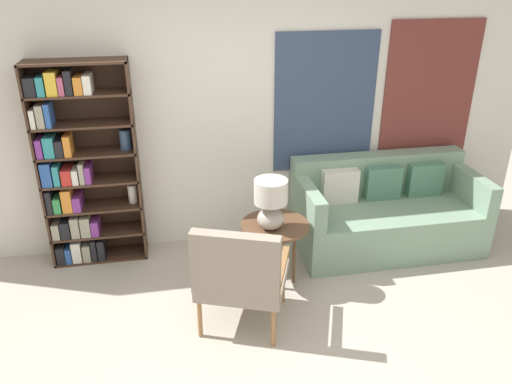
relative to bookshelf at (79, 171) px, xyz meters
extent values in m
plane|color=#B2A899|center=(1.30, -1.84, -0.91)|extent=(14.00, 14.00, 0.00)
cube|color=silver|center=(1.30, 0.19, 0.44)|extent=(6.40, 0.06, 2.70)
cube|color=#334260|center=(2.33, 0.14, 0.47)|extent=(1.00, 0.02, 1.34)
cube|color=brown|center=(3.41, 0.14, 0.53)|extent=(0.96, 0.02, 1.40)
cube|color=#422B1E|center=(-0.32, 0.01, 0.03)|extent=(0.02, 0.30, 1.88)
cube|color=#422B1E|center=(0.52, 0.01, 0.03)|extent=(0.02, 0.30, 1.88)
cube|color=#422B1E|center=(0.10, 0.01, 0.96)|extent=(0.86, 0.30, 0.02)
cube|color=#422B1E|center=(0.10, 0.01, -0.90)|extent=(0.86, 0.30, 0.02)
cube|color=#422B1E|center=(0.10, 0.15, 0.03)|extent=(0.86, 0.01, 1.88)
cube|color=#422B1E|center=(0.10, 0.01, -0.63)|extent=(0.86, 0.30, 0.02)
cube|color=black|center=(-0.27, -0.03, -0.80)|extent=(0.07, 0.22, 0.17)
cube|color=#2D56A8|center=(-0.20, -0.02, -0.81)|extent=(0.05, 0.23, 0.15)
cube|color=silver|center=(-0.12, -0.04, -0.78)|extent=(0.08, 0.18, 0.21)
cube|color=gray|center=(-0.03, -0.04, -0.80)|extent=(0.07, 0.19, 0.17)
cube|color=black|center=(0.04, -0.05, -0.78)|extent=(0.05, 0.18, 0.21)
cube|color=black|center=(0.10, -0.04, -0.78)|extent=(0.06, 0.20, 0.20)
cube|color=#422B1E|center=(0.10, 0.01, -0.36)|extent=(0.86, 0.30, 0.02)
cube|color=gray|center=(-0.27, -0.04, -0.54)|extent=(0.07, 0.19, 0.15)
cube|color=black|center=(-0.19, -0.01, -0.54)|extent=(0.08, 0.25, 0.16)
cube|color=gray|center=(-0.10, -0.01, -0.52)|extent=(0.07, 0.25, 0.20)
cube|color=gray|center=(-0.01, -0.05, -0.52)|extent=(0.09, 0.17, 0.19)
cube|color=#7A338C|center=(0.07, -0.01, -0.55)|extent=(0.07, 0.25, 0.15)
cube|color=#422B1E|center=(0.10, 0.01, -0.10)|extent=(0.86, 0.30, 0.02)
cube|color=black|center=(-0.28, -0.01, -0.25)|extent=(0.05, 0.24, 0.22)
cube|color=#338C4C|center=(-0.22, -0.05, -0.28)|extent=(0.06, 0.18, 0.14)
cube|color=orange|center=(-0.13, -0.04, -0.25)|extent=(0.08, 0.20, 0.21)
cube|color=#7A338C|center=(-0.05, -0.02, -0.28)|extent=(0.07, 0.24, 0.14)
cylinder|color=beige|center=(0.44, 0.01, -0.26)|extent=(0.08, 0.08, 0.18)
cube|color=#422B1E|center=(0.10, 0.01, 0.17)|extent=(0.86, 0.30, 0.02)
cube|color=#2D56A8|center=(-0.26, -0.05, 0.02)|extent=(0.09, 0.18, 0.22)
cube|color=teal|center=(-0.18, -0.02, 0.00)|extent=(0.05, 0.22, 0.19)
cube|color=red|center=(-0.10, -0.03, -0.02)|extent=(0.08, 0.21, 0.14)
cube|color=silver|center=(-0.02, -0.04, -0.02)|extent=(0.05, 0.18, 0.14)
cube|color=gray|center=(0.03, -0.01, 0.01)|extent=(0.04, 0.25, 0.19)
cube|color=#7A338C|center=(0.08, -0.01, -0.01)|extent=(0.05, 0.25, 0.16)
cube|color=#422B1E|center=(0.10, 0.01, 0.43)|extent=(0.86, 0.30, 0.02)
cube|color=#7A338C|center=(-0.28, -0.03, 0.26)|extent=(0.05, 0.22, 0.16)
cube|color=teal|center=(-0.20, -0.03, 0.27)|extent=(0.08, 0.21, 0.18)
cube|color=black|center=(-0.12, -0.01, 0.25)|extent=(0.06, 0.25, 0.15)
cube|color=orange|center=(-0.05, -0.04, 0.27)|extent=(0.06, 0.19, 0.18)
cylinder|color=#334C6B|center=(0.43, 0.01, 0.27)|extent=(0.10, 0.10, 0.18)
cube|color=#422B1E|center=(0.10, 0.01, 0.70)|extent=(0.86, 0.30, 0.02)
cube|color=silver|center=(-0.28, -0.02, 0.52)|extent=(0.04, 0.23, 0.16)
cube|color=gray|center=(-0.22, -0.05, 0.54)|extent=(0.06, 0.17, 0.19)
cube|color=#2D56A8|center=(-0.16, -0.03, 0.54)|extent=(0.04, 0.21, 0.20)
cube|color=black|center=(-0.26, -0.03, 0.79)|extent=(0.09, 0.20, 0.16)
cube|color=teal|center=(-0.18, -0.04, 0.79)|extent=(0.06, 0.19, 0.16)
cube|color=gold|center=(-0.09, -0.02, 0.81)|extent=(0.09, 0.24, 0.19)
cube|color=#B24C6B|center=(-0.02, -0.03, 0.78)|extent=(0.05, 0.20, 0.15)
cube|color=black|center=(0.04, -0.05, 0.81)|extent=(0.06, 0.18, 0.20)
cube|color=orange|center=(0.11, -0.02, 0.78)|extent=(0.07, 0.23, 0.15)
cube|color=silver|center=(0.19, -0.01, 0.79)|extent=(0.06, 0.25, 0.16)
cylinder|color=olive|center=(1.66, -1.02, -0.74)|extent=(0.04, 0.04, 0.34)
cylinder|color=olive|center=(1.13, -0.82, -0.74)|extent=(0.04, 0.04, 0.34)
cylinder|color=olive|center=(1.46, -1.53, -0.74)|extent=(0.04, 0.04, 0.34)
cylinder|color=olive|center=(0.94, -1.33, -0.74)|extent=(0.04, 0.04, 0.34)
cube|color=gray|center=(1.30, -1.18, -0.53)|extent=(0.82, 0.81, 0.08)
cube|color=gray|center=(1.20, -1.42, -0.24)|extent=(0.64, 0.32, 0.50)
cube|color=olive|center=(1.58, -1.29, -0.39)|extent=(0.25, 0.54, 0.04)
cube|color=olive|center=(1.01, -1.07, -0.39)|extent=(0.25, 0.54, 0.04)
cube|color=gray|center=(2.88, -0.33, -0.68)|extent=(1.78, 0.86, 0.45)
cube|color=gray|center=(2.88, 0.01, -0.25)|extent=(1.78, 0.20, 0.42)
cube|color=gray|center=(2.05, -0.33, -0.31)|extent=(0.12, 0.86, 0.30)
cube|color=gray|center=(3.71, -0.33, -0.31)|extent=(0.12, 0.86, 0.30)
cube|color=beige|center=(2.43, -0.14, -0.29)|extent=(0.36, 0.12, 0.34)
cube|color=#4C7A66|center=(2.88, -0.14, -0.29)|extent=(0.36, 0.12, 0.34)
cube|color=#4C7A66|center=(3.33, -0.14, -0.29)|extent=(0.36, 0.12, 0.34)
cylinder|color=brown|center=(1.66, -0.69, -0.36)|extent=(0.59, 0.59, 0.02)
cylinder|color=brown|center=(1.66, -0.51, -0.64)|extent=(0.03, 0.03, 0.54)
cylinder|color=brown|center=(1.50, -0.78, -0.64)|extent=(0.03, 0.03, 0.54)
cylinder|color=brown|center=(1.81, -0.78, -0.64)|extent=(0.03, 0.03, 0.54)
ellipsoid|color=#A59E93|center=(1.60, -0.76, -0.25)|extent=(0.23, 0.23, 0.18)
cylinder|color=tan|center=(1.60, -0.76, -0.13)|extent=(0.02, 0.02, 0.06)
cylinder|color=beige|center=(1.60, -0.76, 0.00)|extent=(0.28, 0.28, 0.20)
camera|label=1|loc=(0.79, -4.37, 1.70)|focal=35.00mm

